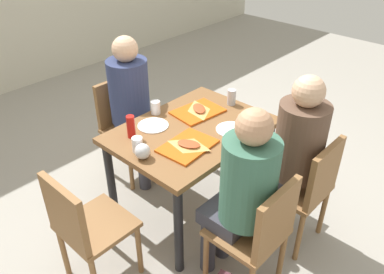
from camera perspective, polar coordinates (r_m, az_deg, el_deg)
The scene contains 21 objects.
ground_plane at distance 3.21m, azimuth 0.00°, elevation -10.40°, with size 10.00×10.00×0.02m, color #9E998E.
main_table at distance 2.80m, azimuth 0.00°, elevation -0.49°, with size 1.11×0.81×0.75m.
chair_near_left at distance 2.35m, azimuth 9.79°, elevation -13.41°, with size 0.40×0.40×0.85m.
chair_near_right at distance 2.73m, azimuth 16.43°, elevation -6.86°, with size 0.40×0.40×0.85m.
chair_far_side at distance 3.38m, azimuth -9.85°, elevation 2.33°, with size 0.40×0.40×0.85m.
chair_left_end at distance 2.44m, azimuth -15.53°, elevation -12.31°, with size 0.40×0.40×0.85m.
person_in_red at distance 2.24m, azimuth 7.40°, elevation -7.36°, with size 0.32×0.42×1.26m.
person_in_brown_jacket at distance 2.64m, azimuth 14.60°, elevation -1.47°, with size 0.32×0.42×1.26m.
person_far_side at distance 3.17m, azimuth -8.67°, elevation 5.33°, with size 0.32×0.42×1.26m.
tray_red_near at distance 2.54m, azimuth -0.64°, elevation -1.31°, with size 0.36×0.26×0.02m, color #D85914.
tray_red_far at distance 2.94m, azimuth 0.85°, elevation 3.73°, with size 0.36×0.26×0.02m, color #D85914.
paper_plate_center at distance 2.78m, azimuth -5.71°, elevation 1.68°, with size 0.22×0.22×0.01m, color white.
paper_plate_near_edge at distance 2.73m, azimuth 5.80°, elevation 1.08°, with size 0.22×0.22×0.01m, color white.
pizza_slice_a at distance 2.52m, azimuth -0.48°, elevation -1.12°, with size 0.20×0.25×0.02m.
pizza_slice_b at distance 2.94m, azimuth 1.02°, elevation 4.11°, with size 0.23×0.26×0.02m.
plastic_cup_a at distance 2.92m, azimuth -5.34°, elevation 4.32°, with size 0.07×0.07×0.10m, color white.
plastic_cup_b at distance 2.55m, azimuth 6.09°, elevation -0.19°, with size 0.07×0.07×0.10m, color white.
plastic_cup_c at distance 2.50m, azimuth -7.97°, elevation -1.10°, with size 0.07×0.07×0.10m, color white.
soda_can at distance 3.05m, azimuth 5.80°, elevation 5.82°, with size 0.07×0.07×0.12m, color #B7BCC6.
condiment_bottle at distance 2.64m, azimuth -8.92°, elevation 1.50°, with size 0.06×0.06×0.16m, color red.
foil_bundle at distance 2.43m, azimuth -7.24°, elevation -2.08°, with size 0.10×0.10×0.10m, color silver.
Camera 1 is at (-1.73, -1.59, 2.17)m, focal length 36.51 mm.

